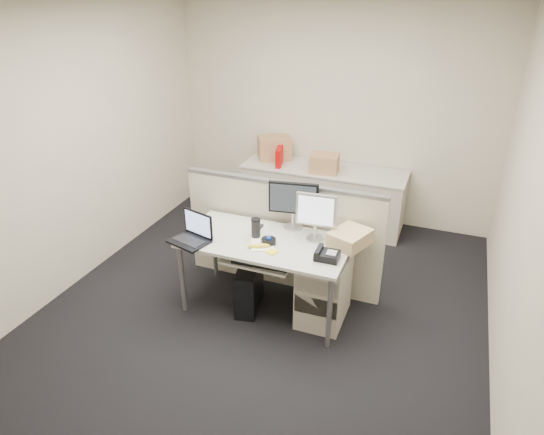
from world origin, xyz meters
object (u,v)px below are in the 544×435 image
at_px(desk, 265,247).
at_px(laptop, 188,230).
at_px(monitor_main, 293,206).
at_px(desk_phone, 327,256).

relative_size(desk, laptop, 4.43).
bearing_deg(desk, monitor_main, 64.89).
xyz_separation_m(desk, desk_phone, (0.60, -0.11, 0.10)).
distance_m(desk, laptop, 0.71).
xyz_separation_m(monitor_main, desk_phone, (0.45, -0.43, -0.20)).
height_order(monitor_main, laptop, monitor_main).
height_order(desk, desk_phone, desk_phone).
height_order(desk, laptop, laptop).
xyz_separation_m(desk, monitor_main, (0.15, 0.32, 0.29)).
relative_size(monitor_main, laptop, 1.35).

